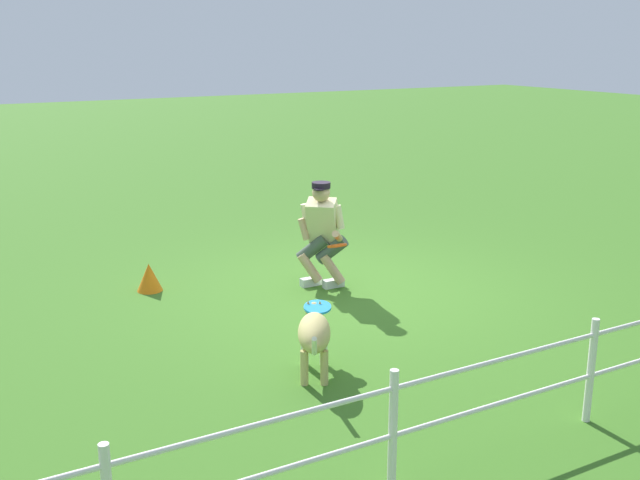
# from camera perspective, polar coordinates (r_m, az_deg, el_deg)

# --- Properties ---
(ground_plane) EXTENTS (60.00, 60.00, 0.00)m
(ground_plane) POSITION_cam_1_polar(r_m,az_deg,el_deg) (8.89, 2.46, -4.04)
(ground_plane) COLOR #3D7223
(person) EXTENTS (0.59, 0.71, 1.29)m
(person) POSITION_cam_1_polar(r_m,az_deg,el_deg) (8.91, 0.17, 0.71)
(person) COLOR silver
(person) RESTS_ON ground_plane
(dog) EXTENTS (0.60, 0.99, 0.57)m
(dog) POSITION_cam_1_polar(r_m,az_deg,el_deg) (6.71, -0.44, -7.04)
(dog) COLOR tan
(dog) RESTS_ON ground_plane
(frisbee_flying) EXTENTS (0.32, 0.32, 0.08)m
(frisbee_flying) POSITION_cam_1_polar(r_m,az_deg,el_deg) (6.97, -0.20, -5.13)
(frisbee_flying) COLOR #2195DE
(frisbee_held) EXTENTS (0.31, 0.31, 0.10)m
(frisbee_held) POSITION_cam_1_polar(r_m,az_deg,el_deg) (8.60, 1.30, -0.43)
(frisbee_held) COLOR #F15212
(frisbee_held) RESTS_ON person
(fence) EXTENTS (14.88, 0.06, 0.86)m
(fence) POSITION_cam_1_polar(r_m,az_deg,el_deg) (6.21, 19.96, -8.70)
(fence) COLOR white
(fence) RESTS_ON ground_plane
(training_cone) EXTENTS (0.30, 0.30, 0.34)m
(training_cone) POSITION_cam_1_polar(r_m,az_deg,el_deg) (9.14, -12.85, -2.77)
(training_cone) COLOR orange
(training_cone) RESTS_ON ground_plane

